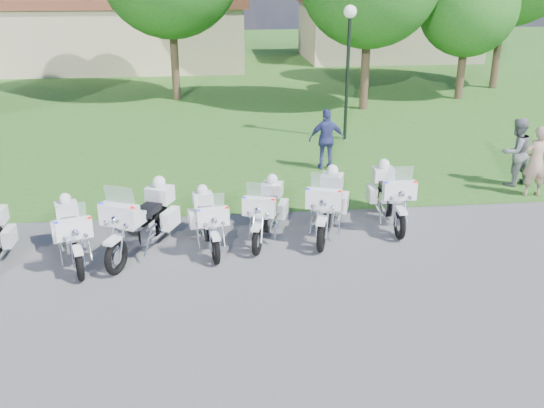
{
  "coord_description": "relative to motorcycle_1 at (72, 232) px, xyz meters",
  "views": [
    {
      "loc": [
        -1.19,
        -10.98,
        5.74
      ],
      "look_at": [
        0.12,
        1.2,
        0.95
      ],
      "focal_mm": 40.0,
      "sensor_mm": 36.0,
      "label": 1
    }
  ],
  "objects": [
    {
      "name": "grass_lawn",
      "position": [
        4.09,
        26.16,
        -0.64
      ],
      "size": [
        100.0,
        48.0,
        0.01
      ],
      "primitive_type": "cube",
      "color": "#275F1E",
      "rests_on": "ground"
    },
    {
      "name": "bystander_b",
      "position": [
        11.38,
        3.57,
        0.31
      ],
      "size": [
        1.11,
        0.98,
        1.91
      ],
      "primitive_type": "imported",
      "rotation": [
        0.0,
        0.0,
        -2.82
      ],
      "color": "slate",
      "rests_on": "ground"
    },
    {
      "name": "motorcycle_6",
      "position": [
        7.15,
        1.34,
        0.04
      ],
      "size": [
        0.85,
        2.44,
        1.64
      ],
      "rotation": [
        0.0,
        0.0,
        3.09
      ],
      "color": "black",
      "rests_on": "ground"
    },
    {
      "name": "building_east",
      "position": [
        15.09,
        29.16,
        1.43
      ],
      "size": [
        11.44,
        7.28,
        4.1
      ],
      "color": "#C0AA8B",
      "rests_on": "ground"
    },
    {
      "name": "motorcycle_1",
      "position": [
        0.0,
        0.0,
        0.0
      ],
      "size": [
        1.18,
        2.21,
        1.53
      ],
      "rotation": [
        0.0,
        0.0,
        3.44
      ],
      "color": "black",
      "rests_on": "ground"
    },
    {
      "name": "bystander_c",
      "position": [
        6.42,
        5.55,
        0.28
      ],
      "size": [
        1.09,
        0.47,
        1.84
      ],
      "primitive_type": "imported",
      "rotation": [
        0.0,
        0.0,
        3.12
      ],
      "color": "navy",
      "rests_on": "ground"
    },
    {
      "name": "lamp_post",
      "position": [
        7.75,
        8.89,
        2.79
      ],
      "size": [
        0.44,
        0.44,
        4.6
      ],
      "color": "black",
      "rests_on": "ground"
    },
    {
      "name": "motorcycle_3",
      "position": [
        2.81,
        0.43,
        -0.03
      ],
      "size": [
        0.92,
        2.16,
        1.46
      ],
      "rotation": [
        0.0,
        0.0,
        3.29
      ],
      "color": "black",
      "rests_on": "ground"
    },
    {
      "name": "motorcycle_4",
      "position": [
        4.12,
        0.77,
        0.01
      ],
      "size": [
        1.18,
        2.24,
        1.55
      ],
      "rotation": [
        0.0,
        0.0,
        2.84
      ],
      "color": "black",
      "rests_on": "ground"
    },
    {
      "name": "bystander_a",
      "position": [
        11.48,
        2.66,
        0.32
      ],
      "size": [
        0.7,
        0.46,
        1.91
      ],
      "primitive_type": "imported",
      "rotation": [
        0.0,
        0.0,
        3.14
      ],
      "color": "tan",
      "rests_on": "ground"
    },
    {
      "name": "building_west",
      "position": [
        -1.91,
        27.16,
        1.43
      ],
      "size": [
        14.56,
        8.32,
        4.1
      ],
      "color": "#C0AA8B",
      "rests_on": "ground"
    },
    {
      "name": "motorcycle_2",
      "position": [
        1.42,
        0.29,
        0.1
      ],
      "size": [
        1.54,
        2.46,
        1.77
      ],
      "rotation": [
        0.0,
        0.0,
        2.72
      ],
      "color": "black",
      "rests_on": "ground"
    },
    {
      "name": "motorcycle_5",
      "position": [
        5.55,
        0.87,
        0.07
      ],
      "size": [
        1.32,
        2.44,
        1.7
      ],
      "rotation": [
        0.0,
        0.0,
        2.83
      ],
      "color": "black",
      "rests_on": "ground"
    },
    {
      "name": "ground",
      "position": [
        4.09,
        -0.84,
        -0.64
      ],
      "size": [
        100.0,
        100.0,
        0.0
      ],
      "primitive_type": "plane",
      "color": "#4C4C51",
      "rests_on": "ground"
    }
  ]
}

